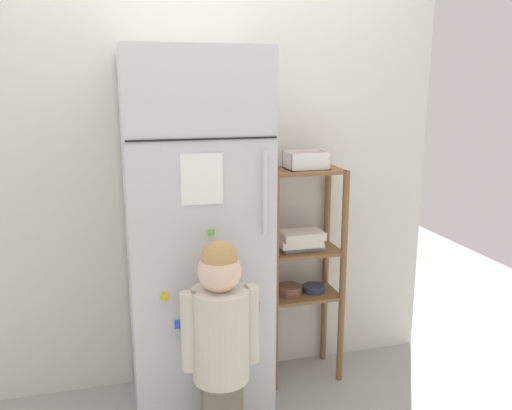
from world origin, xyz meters
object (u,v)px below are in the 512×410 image
(fruit_bin, at_px, (308,162))
(pantry_shelf_unit, at_px, (302,257))
(refrigerator, at_px, (195,240))
(child_standing, at_px, (221,334))

(fruit_bin, bearing_deg, pantry_shelf_unit, 173.20)
(refrigerator, xyz_separation_m, fruit_bin, (0.64, 0.17, 0.34))
(refrigerator, xyz_separation_m, pantry_shelf_unit, (0.62, 0.17, -0.20))
(refrigerator, xyz_separation_m, child_standing, (0.03, -0.46, -0.28))
(child_standing, distance_m, fruit_bin, 1.07)
(refrigerator, distance_m, fruit_bin, 0.75)
(refrigerator, bearing_deg, fruit_bin, 14.48)
(child_standing, bearing_deg, fruit_bin, 45.53)
(fruit_bin, bearing_deg, child_standing, -134.47)
(child_standing, height_order, fruit_bin, fruit_bin)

